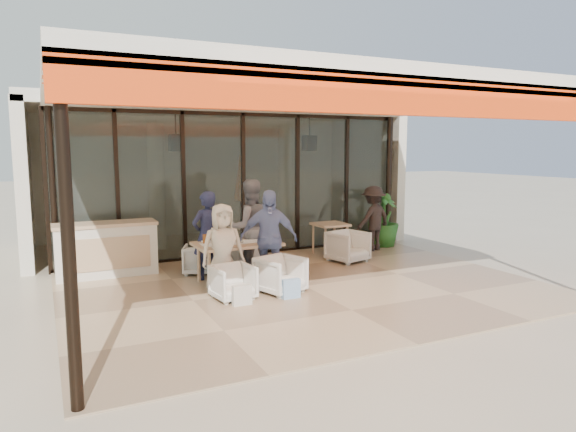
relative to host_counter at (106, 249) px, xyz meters
name	(u,v)px	position (x,y,z in m)	size (l,w,h in m)	color
ground	(305,287)	(3.03, -2.30, -0.53)	(70.00, 70.00, 0.00)	#C6B293
terrace_floor	(305,287)	(3.03, -2.30, -0.53)	(8.00, 6.00, 0.01)	tan
terrace_structure	(314,97)	(3.03, -2.56, 2.72)	(8.00, 6.00, 3.40)	silver
glass_storefront	(243,185)	(3.03, 0.70, 1.07)	(8.08, 0.10, 3.20)	#9EADA3
interior_block	(212,156)	(3.04, 3.02, 1.70)	(9.05, 3.62, 3.52)	silver
host_counter	(106,249)	(0.00, 0.00, 0.00)	(1.85, 0.65, 1.04)	silver
dining_table	(237,246)	(2.06, -1.50, 0.16)	(1.50, 0.90, 0.93)	tan
chair_far_left	(200,258)	(1.65, -0.55, -0.22)	(0.61, 0.57, 0.63)	silver
chair_far_right	(241,252)	(2.49, -0.55, -0.17)	(0.70, 0.65, 0.72)	silver
chair_near_left	(233,281)	(1.65, -2.45, -0.22)	(0.61, 0.57, 0.63)	silver
chair_near_right	(281,273)	(2.49, -2.45, -0.18)	(0.67, 0.63, 0.69)	silver
diner_navy	(207,236)	(1.65, -1.05, 0.30)	(0.60, 0.40, 1.65)	#1A1D3A
diner_grey	(250,228)	(2.49, -1.05, 0.39)	(0.90, 0.70, 1.84)	slate
diner_cream	(223,248)	(1.65, -1.95, 0.22)	(0.74, 0.48, 1.51)	beige
diner_periwinkle	(269,239)	(2.49, -1.95, 0.32)	(1.00, 0.42, 1.71)	#7280BF
tote_bag_cream	(242,296)	(1.65, -2.85, -0.36)	(0.30, 0.10, 0.34)	silver
tote_bag_blue	(291,289)	(2.49, -2.85, -0.36)	(0.30, 0.10, 0.34)	#99BFD8
side_table	(330,228)	(4.78, -0.17, 0.11)	(0.70, 0.70, 0.74)	tan
side_chair	(348,245)	(4.78, -0.92, -0.16)	(0.72, 0.67, 0.74)	silver
standing_woman	(373,219)	(5.96, -0.15, 0.24)	(1.00, 0.58, 1.55)	black
potted_palm	(383,218)	(6.51, 0.20, 0.18)	(0.80, 0.80, 1.42)	#1E5919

